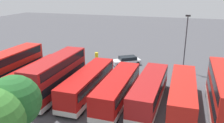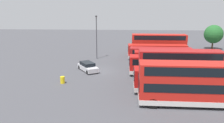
# 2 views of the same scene
# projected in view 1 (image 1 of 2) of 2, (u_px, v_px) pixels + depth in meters

# --- Properties ---
(ground_plane) EXTENTS (140.00, 140.00, 0.00)m
(ground_plane) POSITION_uv_depth(u_px,v_px,m) (125.00, 68.00, 37.18)
(ground_plane) COLOR #47474C
(bus_single_deck_second) EXTENTS (2.62, 11.47, 2.95)m
(bus_single_deck_second) POSITION_uv_depth(u_px,v_px,m) (182.00, 93.00, 24.68)
(bus_single_deck_second) COLOR red
(bus_single_deck_second) RESTS_ON ground
(bus_single_deck_third) EXTENTS (3.02, 11.22, 2.95)m
(bus_single_deck_third) POSITION_uv_depth(u_px,v_px,m) (149.00, 90.00, 25.50)
(bus_single_deck_third) COLOR #A51919
(bus_single_deck_third) RESTS_ON ground
(bus_single_deck_fourth) EXTENTS (2.76, 11.12, 2.95)m
(bus_single_deck_fourth) POSITION_uv_depth(u_px,v_px,m) (118.00, 88.00, 25.89)
(bus_single_deck_fourth) COLOR #B71411
(bus_single_deck_fourth) RESTS_ON ground
(bus_single_deck_fifth) EXTENTS (2.69, 11.71, 2.95)m
(bus_single_deck_fifth) POSITION_uv_depth(u_px,v_px,m) (88.00, 82.00, 27.49)
(bus_single_deck_fifth) COLOR #B71411
(bus_single_deck_fifth) RESTS_ON ground
(bus_double_decker_sixth) EXTENTS (2.66, 10.91, 4.55)m
(bus_double_decker_sixth) POSITION_uv_depth(u_px,v_px,m) (57.00, 75.00, 27.55)
(bus_double_decker_sixth) COLOR #A51919
(bus_double_decker_sixth) RESTS_ON ground
(bus_single_deck_seventh) EXTENTS (2.61, 10.50, 2.95)m
(bus_single_deck_seventh) POSITION_uv_depth(u_px,v_px,m) (37.00, 76.00, 29.62)
(bus_single_deck_seventh) COLOR #B71411
(bus_single_deck_seventh) RESTS_ON ground
(bus_double_decker_far_end) EXTENTS (2.73, 11.13, 4.55)m
(bus_double_decker_far_end) POSITION_uv_depth(u_px,v_px,m) (9.00, 68.00, 29.76)
(bus_double_decker_far_end) COLOR red
(bus_double_decker_far_end) RESTS_ON ground
(car_hatchback_silver) EXTENTS (4.82, 4.01, 1.43)m
(car_hatchback_silver) POSITION_uv_depth(u_px,v_px,m) (127.00, 61.00, 38.71)
(car_hatchback_silver) COLOR silver
(car_hatchback_silver) RESTS_ON ground
(lamp_post_tall) EXTENTS (0.70, 0.30, 8.54)m
(lamp_post_tall) POSITION_uv_depth(u_px,v_px,m) (186.00, 39.00, 34.60)
(lamp_post_tall) COLOR #38383D
(lamp_post_tall) RESTS_ON ground
(waste_bin_yellow) EXTENTS (0.60, 0.60, 0.95)m
(waste_bin_yellow) POSITION_uv_depth(u_px,v_px,m) (97.00, 55.00, 42.73)
(waste_bin_yellow) COLOR yellow
(waste_bin_yellow) RESTS_ON ground
(tree_rightmost) EXTENTS (3.80, 3.80, 6.56)m
(tree_rightmost) POSITION_uv_depth(u_px,v_px,m) (14.00, 102.00, 16.37)
(tree_rightmost) COLOR #4C3823
(tree_rightmost) RESTS_ON ground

